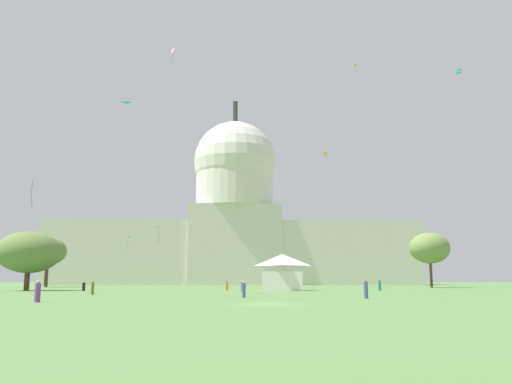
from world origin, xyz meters
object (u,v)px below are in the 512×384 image
person_olive_back_center (92,288)px  kite_turquoise_high (126,105)px  person_denim_lawn_far_right (366,290)px  person_denim_mid_right (242,287)px  person_black_front_center (84,287)px  capitol_building (235,224)px  kite_cyan_high (459,72)px  person_purple_edge_east (38,292)px  tree_west_near (29,252)px  person_teal_mid_left (380,286)px  kite_lime_high (355,65)px  kite_violet_low (32,188)px  kite_pink_high (173,52)px  person_denim_near_tree_east (244,290)px  event_tent (283,272)px  person_orange_front_left (227,286)px  kite_blue_low (160,230)px  kite_green_low (126,239)px  kite_orange_high (325,154)px  tree_east_near (430,248)px  tree_west_mid (48,251)px

person_olive_back_center → kite_turquoise_high: size_ratio=0.89×
person_denim_lawn_far_right → person_olive_back_center: bearing=-37.0°
person_denim_mid_right → person_black_front_center: 27.04m
capitol_building → kite_cyan_high: bearing=-71.3°
person_purple_edge_east → tree_west_near: bearing=43.5°
person_teal_mid_left → person_black_front_center: bearing=151.7°
kite_lime_high → person_black_front_center: bearing=-51.1°
kite_violet_low → kite_pink_high: 65.69m
tree_west_near → person_denim_near_tree_east: 49.92m
event_tent → person_orange_front_left: event_tent is taller
person_black_front_center → kite_pink_high: 73.86m
person_black_front_center → kite_violet_low: bearing=-146.7°
kite_lime_high → kite_pink_high: bearing=-84.8°
kite_blue_low → person_olive_back_center: bearing=144.6°
person_denim_mid_right → kite_blue_low: size_ratio=0.44×
kite_green_low → event_tent: bearing=3.8°
person_denim_near_tree_east → kite_pink_high: (-15.22, 78.18, 58.45)m
kite_orange_high → kite_pink_high: 59.59m
tree_east_near → person_orange_front_left: size_ratio=8.22×
tree_west_near → person_orange_front_left: bearing=1.1°
person_denim_lawn_far_right → kite_turquoise_high: size_ratio=0.93×
person_denim_near_tree_east → person_orange_front_left: size_ratio=1.01×
kite_violet_low → kite_cyan_high: bearing=113.2°
capitol_building → kite_turquoise_high: capitol_building is taller
tree_east_near → tree_west_near: bearing=-158.8°
kite_green_low → kite_blue_low: bearing=8.3°
person_denim_near_tree_east → kite_cyan_high: bearing=-72.9°
person_teal_mid_left → kite_cyan_high: bearing=-24.7°
tree_west_near → person_olive_back_center: size_ratio=6.53×
kite_cyan_high → person_denim_near_tree_east: bearing=-93.1°
person_black_front_center → kite_orange_high: kite_orange_high is taller
kite_turquoise_high → tree_west_near: bearing=51.2°
person_olive_back_center → tree_east_near: bearing=-44.2°
person_teal_mid_left → person_denim_lawn_far_right: 38.54m
event_tent → person_black_front_center: 31.34m
kite_turquoise_high → kite_pink_high: (6.86, 23.18, 22.06)m
person_denim_mid_right → kite_blue_low: bearing=-34.2°
tree_east_near → kite_pink_high: bearing=169.5°
person_denim_mid_right → person_denim_lawn_far_right: size_ratio=0.94×
person_olive_back_center → kite_blue_low: 62.77m
person_denim_mid_right → person_olive_back_center: (-17.73, -10.36, 0.00)m
kite_blue_low → kite_lime_high: (50.38, 12.16, 46.68)m
kite_blue_low → kite_cyan_high: kite_cyan_high is taller
tree_east_near → kite_lime_high: 55.35m
kite_violet_low → person_denim_lawn_far_right: bearing=71.9°
person_teal_mid_left → person_purple_edge_east: bearing=-159.8°
person_denim_mid_right → kite_violet_low: size_ratio=0.39×
person_denim_mid_right → kite_cyan_high: (38.16, 12.35, 36.92)m
tree_west_mid → person_denim_mid_right: tree_west_mid is taller
person_denim_lawn_far_right → kite_green_low: bearing=-76.4°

